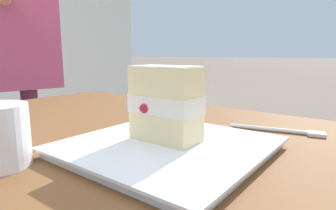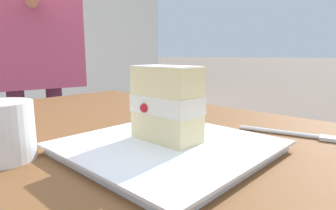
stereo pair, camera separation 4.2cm
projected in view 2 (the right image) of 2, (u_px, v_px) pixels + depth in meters
The scene contains 5 objects.
dessert_plate at pixel (168, 147), 0.43m from camera, with size 0.28×0.28×0.02m.
cake_slice at pixel (167, 104), 0.43m from camera, with size 0.11×0.07×0.11m.
dessert_fork at pixel (293, 134), 0.51m from camera, with size 0.17×0.05×0.01m.
coffee_cup at pixel (2, 130), 0.39m from camera, with size 0.09×0.09×0.08m.
diner_person at pixel (30, 31), 1.22m from camera, with size 0.57×0.44×1.52m.
Camera 2 is at (0.31, -0.28, 0.92)m, focal length 30.20 mm.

